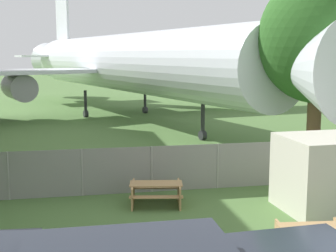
% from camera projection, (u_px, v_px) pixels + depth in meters
% --- Properties ---
extents(perimeter_fence, '(56.07, 0.07, 1.73)m').
position_uv_depth(perimeter_fence, '(217.00, 166.00, 17.82)').
color(perimeter_fence, gray).
rests_on(perimeter_fence, ground).
extents(airplane, '(35.96, 44.64, 13.46)m').
position_uv_depth(airplane, '(122.00, 63.00, 37.72)').
color(airplane, white).
rests_on(airplane, ground).
extents(picnic_bench_near_cabin, '(1.96, 1.60, 0.76)m').
position_uv_depth(picnic_bench_near_cabin, '(315.00, 237.00, 11.88)').
color(picnic_bench_near_cabin, tan).
rests_on(picnic_bench_near_cabin, ground).
extents(picnic_bench_open_grass, '(1.99, 1.67, 0.76)m').
position_uv_depth(picnic_bench_open_grass, '(156.00, 191.00, 15.91)').
color(picnic_bench_open_grass, tan).
rests_on(picnic_bench_open_grass, ground).
extents(tree_near_hangar, '(5.37, 5.37, 8.76)m').
position_uv_depth(tree_near_hangar, '(318.00, 39.00, 21.16)').
color(tree_near_hangar, brown).
rests_on(tree_near_hangar, ground).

